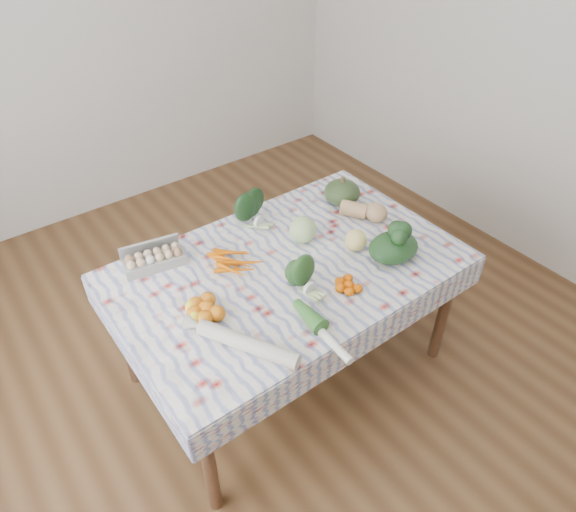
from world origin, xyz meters
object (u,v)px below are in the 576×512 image
object	(u,v)px
kabocha_squash	(342,192)
cabbage	(303,230)
egg_carton	(155,260)
butternut_squash	(364,209)
dining_table	(288,278)
grapefruit	(356,240)

from	to	relation	value
kabocha_squash	cabbage	xyz separation A→B (m)	(-0.40, -0.15, 0.00)
egg_carton	kabocha_squash	distance (m)	1.10
egg_carton	kabocha_squash	xyz separation A→B (m)	(1.10, -0.11, 0.03)
kabocha_squash	butternut_squash	bearing A→B (deg)	-92.31
dining_table	egg_carton	bearing A→B (deg)	144.01
dining_table	grapefruit	size ratio (longest dim) A/B	14.55
cabbage	butternut_squash	distance (m)	0.39
kabocha_squash	cabbage	size ratio (longest dim) A/B	1.47
egg_carton	kabocha_squash	bearing A→B (deg)	5.02
kabocha_squash	butternut_squash	distance (m)	0.19
dining_table	cabbage	distance (m)	0.26
egg_carton	kabocha_squash	world-z (taller)	kabocha_squash
egg_carton	cabbage	distance (m)	0.75
egg_carton	cabbage	bearing A→B (deg)	-9.75
dining_table	butternut_squash	distance (m)	0.59
cabbage	egg_carton	bearing A→B (deg)	159.36
dining_table	kabocha_squash	bearing A→B (deg)	24.54
butternut_squash	grapefruit	size ratio (longest dim) A/B	2.23
dining_table	kabocha_squash	distance (m)	0.65
grapefruit	cabbage	bearing A→B (deg)	128.40
egg_carton	grapefruit	bearing A→B (deg)	-17.86
dining_table	cabbage	xyz separation A→B (m)	(0.18, 0.11, 0.15)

